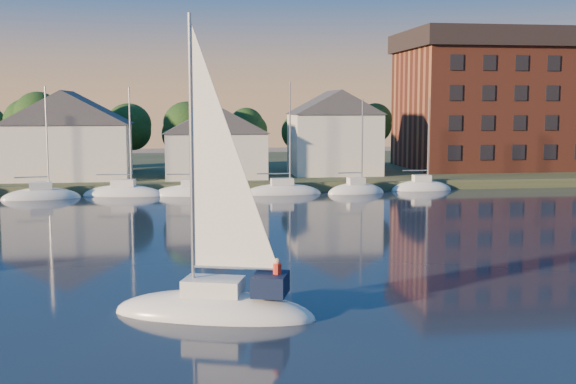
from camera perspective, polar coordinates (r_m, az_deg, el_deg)
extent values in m
plane|color=black|center=(27.43, 12.97, -12.59)|extent=(260.00, 260.00, 0.00)
cube|color=#334126|center=(99.93, -2.76, 1.67)|extent=(160.00, 50.00, 2.00)
cube|color=brown|center=(77.19, -1.11, 0.13)|extent=(120.00, 3.00, 1.00)
cube|color=white|center=(83.15, -16.89, 3.09)|extent=(13.00, 9.00, 6.00)
cube|color=white|center=(81.33, -5.76, 2.92)|extent=(11.00, 8.00, 5.00)
cube|color=white|center=(85.02, 3.66, 3.79)|extent=(10.00, 8.00, 7.00)
cube|color=brown|center=(99.15, 17.89, 6.22)|extent=(30.00, 16.00, 15.00)
cube|color=black|center=(99.48, 18.08, 11.24)|extent=(31.00, 17.00, 2.40)
cylinder|color=#3A281A|center=(88.82, -18.94, 2.43)|extent=(0.50, 0.50, 3.50)
sphere|color=#163513|center=(88.61, -19.05, 5.30)|extent=(5.40, 5.40, 5.40)
cylinder|color=#3A281A|center=(87.69, -13.79, 2.55)|extent=(0.50, 0.50, 3.50)
sphere|color=#163513|center=(87.48, -13.88, 5.46)|extent=(5.40, 5.40, 5.40)
cylinder|color=#3A281A|center=(87.29, -8.56, 2.65)|extent=(0.50, 0.50, 3.50)
sphere|color=#163513|center=(87.08, -8.61, 5.57)|extent=(5.40, 5.40, 5.40)
cylinder|color=#3A281A|center=(87.61, -3.31, 2.73)|extent=(0.50, 0.50, 3.50)
sphere|color=#163513|center=(87.41, -3.33, 5.64)|extent=(5.40, 5.40, 5.40)
cylinder|color=#3A281A|center=(88.67, 1.85, 2.79)|extent=(0.50, 0.50, 3.50)
sphere|color=#163513|center=(88.46, 1.86, 5.67)|extent=(5.40, 5.40, 5.40)
cylinder|color=#3A281A|center=(90.41, 6.85, 2.82)|extent=(0.50, 0.50, 3.50)
sphere|color=#163513|center=(90.21, 6.89, 5.64)|extent=(5.40, 5.40, 5.40)
cylinder|color=#3A281A|center=(92.82, 11.63, 2.84)|extent=(0.50, 0.50, 3.50)
sphere|color=#163513|center=(92.63, 11.70, 5.58)|extent=(5.40, 5.40, 5.40)
cylinder|color=#3A281A|center=(95.84, 16.14, 2.83)|extent=(0.50, 0.50, 3.50)
sphere|color=#163513|center=(95.65, 16.23, 5.49)|extent=(5.40, 5.40, 5.40)
cylinder|color=#3A281A|center=(99.41, 20.35, 2.81)|extent=(0.50, 0.50, 3.50)
sphere|color=#163513|center=(99.23, 20.46, 5.37)|extent=(5.40, 5.40, 5.40)
ellipsoid|color=white|center=(75.02, -19.31, -0.45)|extent=(7.50, 2.40, 2.20)
cube|color=white|center=(74.87, -19.35, 0.54)|extent=(2.10, 1.32, 0.70)
cylinder|color=#A5A8AD|center=(74.39, -18.92, 4.11)|extent=(0.16, 0.16, 10.00)
cylinder|color=#A5A8AD|center=(74.95, -19.99, 1.17)|extent=(3.15, 0.12, 0.12)
ellipsoid|color=white|center=(73.90, -13.21, -0.35)|extent=(7.50, 2.40, 2.20)
cube|color=white|center=(73.75, -13.24, 0.65)|extent=(2.10, 1.32, 0.70)
cylinder|color=#A5A8AD|center=(73.34, -12.76, 4.28)|extent=(0.16, 0.16, 10.00)
cylinder|color=#A5A8AD|center=(73.74, -13.90, 1.30)|extent=(3.15, 0.12, 0.12)
ellipsoid|color=white|center=(73.63, -7.00, -0.24)|extent=(7.50, 2.40, 2.20)
cube|color=white|center=(73.49, -7.01, 0.76)|extent=(2.10, 1.32, 0.70)
cylinder|color=#A5A8AD|center=(73.16, -6.48, 4.40)|extent=(0.16, 0.16, 10.00)
cylinder|color=#A5A8AD|center=(73.39, -7.67, 1.41)|extent=(3.15, 0.12, 0.12)
ellipsoid|color=white|center=(74.24, -0.82, -0.13)|extent=(7.50, 2.40, 2.20)
cube|color=white|center=(74.09, -0.82, 0.86)|extent=(2.10, 1.32, 0.70)
cylinder|color=#A5A8AD|center=(73.85, -0.25, 4.46)|extent=(0.16, 0.16, 10.00)
cylinder|color=#A5A8AD|center=(73.90, -1.45, 1.51)|extent=(3.15, 0.12, 0.12)
ellipsoid|color=white|center=(75.69, 5.20, -0.03)|extent=(7.50, 2.40, 2.20)
cube|color=white|center=(75.54, 5.21, 0.95)|extent=(2.10, 1.32, 0.70)
cylinder|color=#A5A8AD|center=(75.39, 5.80, 4.48)|extent=(0.16, 0.16, 10.00)
cylinder|color=#A5A8AD|center=(75.27, 4.61, 1.59)|extent=(3.15, 0.12, 0.12)
ellipsoid|color=white|center=(77.93, 10.93, 0.07)|extent=(7.50, 2.40, 2.20)
cube|color=white|center=(77.79, 10.95, 1.03)|extent=(2.10, 1.32, 0.70)
cylinder|color=#A5A8AD|center=(77.72, 11.55, 4.44)|extent=(0.16, 0.16, 10.00)
cylinder|color=#A5A8AD|center=(77.45, 10.39, 1.64)|extent=(3.15, 0.12, 0.12)
ellipsoid|color=white|center=(31.84, -5.89, -9.69)|extent=(9.39, 5.48, 2.20)
cube|color=white|center=(31.49, -5.91, -7.42)|extent=(2.87, 2.28, 0.70)
cylinder|color=#A5A8AD|center=(30.85, -7.65, 2.82)|extent=(0.16, 0.16, 11.92)
cylinder|color=#A5A8AD|center=(31.05, -4.18, -6.00)|extent=(3.61, 1.27, 0.12)
cube|color=black|center=(30.88, -1.40, -7.29)|extent=(1.86, 2.07, 0.90)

